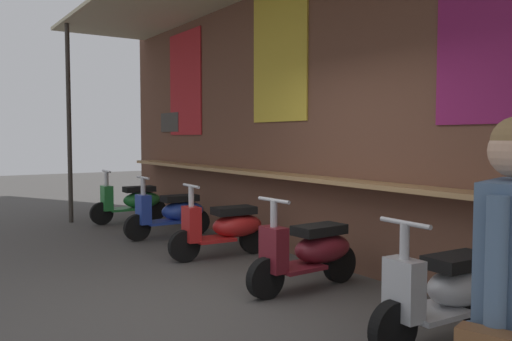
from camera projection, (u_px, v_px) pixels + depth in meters
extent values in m
plane|color=#474442|center=(219.00, 307.00, 4.86)|extent=(38.15, 38.15, 0.00)
cube|color=brown|center=(378.00, 109.00, 5.85)|extent=(13.62, 0.25, 3.74)
cube|color=#A87F51|center=(357.00, 183.00, 5.74)|extent=(12.26, 0.36, 0.05)
cube|color=#B22328|center=(185.00, 84.00, 9.55)|extent=(1.24, 0.02, 1.84)
cube|color=gold|center=(279.00, 54.00, 7.12)|extent=(1.21, 0.02, 1.83)
cube|color=#841E56|center=(510.00, 21.00, 4.40)|extent=(1.42, 0.02, 1.70)
cube|color=#2D2823|center=(170.00, 122.00, 10.15)|extent=(0.79, 0.03, 0.36)
cylinder|color=#332D28|center=(69.00, 123.00, 9.59)|extent=(0.08, 0.08, 3.62)
ellipsoid|color=#237533|center=(142.00, 200.00, 9.79)|extent=(0.40, 0.71, 0.30)
cube|color=black|center=(139.00, 189.00, 9.75)|extent=(0.32, 0.56, 0.10)
cube|color=#237533|center=(124.00, 209.00, 9.61)|extent=(0.39, 0.51, 0.04)
cube|color=#237533|center=(107.00, 198.00, 9.44)|extent=(0.28, 0.17, 0.44)
cylinder|color=#B7B7BC|center=(107.00, 191.00, 9.43)|extent=(0.07, 0.07, 0.70)
cylinder|color=#B7B7BC|center=(106.00, 171.00, 9.41)|extent=(0.46, 0.05, 0.04)
cylinder|color=black|center=(102.00, 214.00, 9.41)|extent=(0.11, 0.40, 0.40)
cylinder|color=black|center=(155.00, 210.00, 9.93)|extent=(0.11, 0.40, 0.40)
ellipsoid|color=#233D9E|center=(183.00, 211.00, 8.34)|extent=(0.39, 0.70, 0.30)
cube|color=black|center=(180.00, 198.00, 8.30)|extent=(0.31, 0.55, 0.10)
cube|color=#233D9E|center=(162.00, 222.00, 8.16)|extent=(0.38, 0.50, 0.04)
cube|color=#233D9E|center=(143.00, 209.00, 7.98)|extent=(0.28, 0.16, 0.44)
cylinder|color=#B7B7BC|center=(143.00, 201.00, 7.97)|extent=(0.07, 0.07, 0.70)
cylinder|color=#B7B7BC|center=(143.00, 178.00, 7.95)|extent=(0.46, 0.04, 0.04)
cylinder|color=black|center=(137.00, 228.00, 7.94)|extent=(0.10, 0.40, 0.40)
cylinder|color=black|center=(197.00, 222.00, 8.48)|extent=(0.10, 0.40, 0.40)
ellipsoid|color=red|center=(237.00, 225.00, 6.96)|extent=(0.42, 0.72, 0.30)
cube|color=black|center=(234.00, 210.00, 6.92)|extent=(0.33, 0.57, 0.10)
cube|color=red|center=(213.00, 239.00, 6.80)|extent=(0.41, 0.52, 0.04)
cube|color=red|center=(191.00, 224.00, 6.63)|extent=(0.29, 0.18, 0.44)
cylinder|color=#B7B7BC|center=(191.00, 214.00, 6.62)|extent=(0.07, 0.07, 0.70)
cylinder|color=#B7B7BC|center=(191.00, 186.00, 6.60)|extent=(0.46, 0.06, 0.04)
cylinder|color=black|center=(184.00, 246.00, 6.60)|extent=(0.12, 0.41, 0.40)
cylinder|color=black|center=(254.00, 239.00, 7.10)|extent=(0.12, 0.41, 0.40)
ellipsoid|color=maroon|center=(323.00, 248.00, 5.53)|extent=(0.42, 0.72, 0.30)
cube|color=black|center=(319.00, 230.00, 5.49)|extent=(0.33, 0.56, 0.10)
cube|color=maroon|center=(297.00, 267.00, 5.33)|extent=(0.41, 0.52, 0.04)
cube|color=maroon|center=(274.00, 249.00, 5.14)|extent=(0.29, 0.17, 0.44)
cylinder|color=#B7B7BC|center=(274.00, 236.00, 5.13)|extent=(0.07, 0.07, 0.70)
cylinder|color=#B7B7BC|center=(274.00, 200.00, 5.11)|extent=(0.46, 0.06, 0.04)
cylinder|color=black|center=(266.00, 278.00, 5.10)|extent=(0.12, 0.40, 0.40)
cylinder|color=black|center=(340.00, 264.00, 5.69)|extent=(0.12, 0.40, 0.40)
ellipsoid|color=#B2B5BA|center=(463.00, 286.00, 4.13)|extent=(0.41, 0.71, 0.30)
cube|color=black|center=(459.00, 261.00, 4.10)|extent=(0.32, 0.56, 0.10)
cube|color=#B2B5BA|center=(432.00, 312.00, 3.96)|extent=(0.40, 0.51, 0.04)
cube|color=#B2B5BA|center=(404.00, 289.00, 3.79)|extent=(0.29, 0.17, 0.44)
cylinder|color=#B7B7BC|center=(404.00, 271.00, 3.79)|extent=(0.07, 0.07, 0.70)
cylinder|color=#B7B7BC|center=(405.00, 223.00, 3.76)|extent=(0.46, 0.05, 0.04)
cylinder|color=black|center=(393.00, 329.00, 3.76)|extent=(0.11, 0.40, 0.40)
cylinder|color=black|center=(482.00, 306.00, 4.28)|extent=(0.11, 0.40, 0.40)
cylinder|color=slate|center=(496.00, 268.00, 1.98)|extent=(0.08, 0.08, 0.54)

